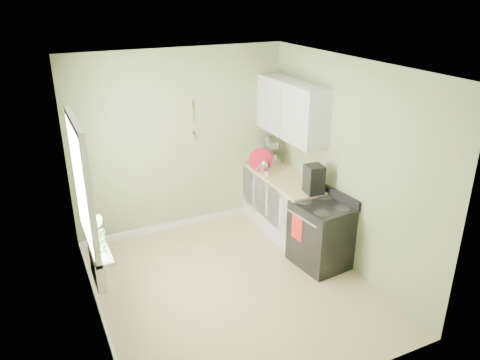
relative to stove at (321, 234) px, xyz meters
name	(u,v)px	position (x,y,z in m)	size (l,w,h in m)	color
floor	(233,287)	(-1.28, 0.01, -0.45)	(3.20, 3.60, 0.02)	tan
ceiling	(231,66)	(-1.28, 0.01, 2.27)	(3.20, 3.60, 0.02)	white
wall_back	(181,143)	(-1.28, 1.82, 0.91)	(3.20, 0.02, 2.70)	#9AA973
wall_left	(85,215)	(-2.89, 0.01, 0.91)	(0.02, 3.60, 2.70)	#9AA973
wall_right	(347,166)	(0.33, 0.01, 0.91)	(0.02, 3.60, 2.70)	#9AA973
base_cabinets	(284,204)	(0.02, 1.01, -0.01)	(0.60, 1.60, 0.87)	white
countertop	(284,176)	(0.01, 1.01, 0.45)	(0.64, 1.60, 0.04)	#D9C285
upper_cabinets	(291,109)	(0.15, 1.11, 1.41)	(0.35, 1.40, 0.80)	white
window	(81,185)	(-2.86, 0.31, 1.11)	(0.06, 1.14, 1.44)	white
window_sill	(96,240)	(-2.79, 0.31, 0.44)	(0.18, 1.14, 0.04)	white
radiator	(98,269)	(-2.82, 0.26, 0.11)	(0.12, 0.50, 0.35)	white
wall_utensils	(194,127)	(-1.08, 1.79, 1.12)	(0.02, 0.14, 0.58)	#D9C285
stove	(321,234)	(0.00, 0.00, 0.00)	(0.69, 0.77, 0.99)	black
stand_mixer	(271,152)	(0.11, 1.58, 0.64)	(0.25, 0.35, 0.39)	#B2B2B7
kettle	(264,167)	(-0.23, 1.19, 0.57)	(0.20, 0.12, 0.21)	silver
coffee_maker	(314,180)	(0.04, 0.31, 0.65)	(0.25, 0.27, 0.38)	black
red_tray	(261,160)	(-0.23, 1.30, 0.65)	(0.36, 0.36, 0.02)	#B3112D
jar	(267,173)	(-0.23, 1.09, 0.51)	(0.08, 0.08, 0.09)	beige
plant_a	(100,240)	(-2.78, 0.00, 0.60)	(0.15, 0.10, 0.29)	#427535
plant_b	(97,230)	(-2.78, 0.19, 0.62)	(0.18, 0.15, 0.33)	#427535
plant_c	(93,220)	(-2.78, 0.46, 0.62)	(0.18, 0.18, 0.32)	#427535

